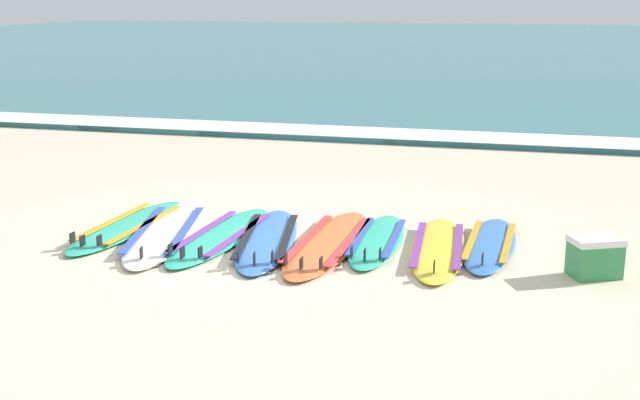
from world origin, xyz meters
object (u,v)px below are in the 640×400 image
(surfboard_4, at_px, (328,243))
(surfboard_6, at_px, (438,248))
(surfboard_1, at_px, (164,232))
(surfboard_3, at_px, (267,239))
(surfboard_5, at_px, (377,240))
(surfboard_7, at_px, (490,244))
(surfboard_2, at_px, (221,236))
(cooler_box, at_px, (595,257))
(surfboard_0, at_px, (128,226))

(surfboard_4, xyz_separation_m, surfboard_6, (1.14, 0.10, -0.00))
(surfboard_4, distance_m, surfboard_6, 1.14)
(surfboard_1, distance_m, surfboard_4, 1.83)
(surfboard_1, distance_m, surfboard_6, 2.97)
(surfboard_3, xyz_separation_m, surfboard_5, (1.14, 0.26, 0.00))
(surfboard_7, bearing_deg, surfboard_4, -167.14)
(surfboard_2, relative_size, cooler_box, 4.33)
(surfboard_1, xyz_separation_m, cooler_box, (4.46, -0.21, 0.16))
(surfboard_5, distance_m, surfboard_6, 0.66)
(surfboard_3, distance_m, cooler_box, 3.30)
(surfboard_4, bearing_deg, surfboard_6, 5.26)
(surfboard_0, bearing_deg, surfboard_3, -3.11)
(surfboard_4, distance_m, cooler_box, 2.65)
(surfboard_2, bearing_deg, surfboard_1, -176.79)
(surfboard_2, relative_size, surfboard_4, 0.94)
(surfboard_1, distance_m, surfboard_7, 3.50)
(surfboard_0, height_order, surfboard_2, same)
(surfboard_5, xyz_separation_m, surfboard_6, (0.65, -0.11, -0.00))
(surfboard_6, bearing_deg, surfboard_5, 170.52)
(surfboard_3, distance_m, surfboard_6, 1.80)
(surfboard_2, xyz_separation_m, cooler_box, (3.81, -0.25, 0.16))
(surfboard_1, relative_size, surfboard_4, 1.06)
(surfboard_6, height_order, surfboard_7, same)
(surfboard_0, bearing_deg, surfboard_7, 4.76)
(surfboard_0, xyz_separation_m, surfboard_2, (1.15, -0.09, -0.00))
(surfboard_2, bearing_deg, surfboard_3, -0.01)
(surfboard_1, xyz_separation_m, surfboard_4, (1.82, 0.08, 0.00))
(surfboard_5, bearing_deg, surfboard_1, -172.70)
(surfboard_7, bearing_deg, surfboard_1, -172.50)
(surfboard_1, height_order, cooler_box, cooler_box)
(surfboard_1, bearing_deg, surfboard_6, 3.60)
(surfboard_1, bearing_deg, surfboard_0, 165.76)
(surfboard_3, xyz_separation_m, cooler_box, (3.29, -0.25, 0.16))
(surfboard_1, xyz_separation_m, surfboard_7, (3.47, 0.46, 0.00))
(surfboard_6, bearing_deg, surfboard_3, -175.22)
(cooler_box, bearing_deg, surfboard_4, 173.66)
(surfboard_1, height_order, surfboard_6, same)
(surfboard_1, bearing_deg, surfboard_3, 1.78)
(surfboard_2, height_order, surfboard_6, same)
(surfboard_0, relative_size, surfboard_7, 1.13)
(surfboard_3, xyz_separation_m, surfboard_7, (2.30, 0.42, -0.00))
(surfboard_7, bearing_deg, cooler_box, -33.98)
(surfboard_3, height_order, surfboard_5, same)
(surfboard_3, relative_size, surfboard_5, 1.20)
(surfboard_7, relative_size, cooler_box, 3.75)
(surfboard_5, distance_m, surfboard_7, 1.17)
(surfboard_4, xyz_separation_m, surfboard_7, (1.64, 0.37, -0.00))
(surfboard_6, bearing_deg, surfboard_1, -176.40)
(surfboard_4, distance_m, surfboard_5, 0.53)
(surfboard_5, xyz_separation_m, surfboard_7, (1.16, 0.16, -0.00))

